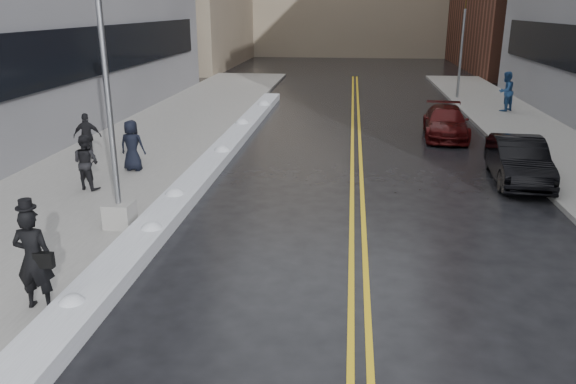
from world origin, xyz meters
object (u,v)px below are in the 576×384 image
(pedestrian_b, at_px, (86,162))
(pedestrian_east, at_px, (506,91))
(traffic_signal, at_px, (462,41))
(fire_hydrant, at_px, (541,146))
(pedestrian_c, at_px, (132,145))
(lamppost, at_px, (111,131))
(car_maroon, at_px, (446,122))
(car_black, at_px, (518,160))
(pedestrian_d, at_px, (87,136))
(pedestrian_fedora, at_px, (34,259))

(pedestrian_b, height_order, pedestrian_east, pedestrian_east)
(traffic_signal, relative_size, pedestrian_b, 3.69)
(fire_hydrant, height_order, pedestrian_c, pedestrian_c)
(lamppost, relative_size, car_maroon, 1.76)
(traffic_signal, height_order, car_black, traffic_signal)
(pedestrian_b, distance_m, car_maroon, 14.67)
(lamppost, relative_size, car_black, 1.81)
(pedestrian_east, bearing_deg, pedestrian_b, 1.15)
(car_black, height_order, car_maroon, car_black)
(pedestrian_d, bearing_deg, pedestrian_b, 102.54)
(pedestrian_east, bearing_deg, pedestrian_fedora, 15.62)
(pedestrian_fedora, bearing_deg, car_maroon, -124.21)
(car_maroon, bearing_deg, traffic_signal, 82.22)
(pedestrian_d, height_order, pedestrian_east, pedestrian_east)
(pedestrian_d, distance_m, pedestrian_east, 20.53)
(lamppost, xyz_separation_m, pedestrian_d, (-3.62, 6.08, -1.58))
(pedestrian_east, bearing_deg, lamppost, 10.06)
(traffic_signal, xyz_separation_m, pedestrian_east, (1.59, -4.42, -2.25))
(fire_hydrant, bearing_deg, traffic_signal, 92.05)
(traffic_signal, distance_m, car_maroon, 10.92)
(pedestrian_d, relative_size, car_maroon, 0.37)
(car_black, bearing_deg, fire_hydrant, 64.64)
(fire_hydrant, relative_size, pedestrian_east, 0.37)
(traffic_signal, distance_m, pedestrian_fedora, 28.52)
(pedestrian_b, bearing_deg, pedestrian_east, -119.16)
(traffic_signal, height_order, pedestrian_east, traffic_signal)
(pedestrian_fedora, bearing_deg, pedestrian_b, -74.78)
(lamppost, xyz_separation_m, car_maroon, (9.54, 11.68, -1.90))
(pedestrian_c, height_order, car_black, pedestrian_c)
(fire_hydrant, xyz_separation_m, traffic_signal, (-0.50, 14.00, 2.85))
(pedestrian_fedora, bearing_deg, traffic_signal, -117.31)
(pedestrian_east, bearing_deg, pedestrian_d, -8.57)
(lamppost, xyz_separation_m, pedestrian_fedora, (0.10, -3.91, -1.45))
(pedestrian_b, distance_m, pedestrian_d, 3.67)
(lamppost, bearing_deg, pedestrian_fedora, -88.53)
(traffic_signal, bearing_deg, pedestrian_d, -134.07)
(lamppost, distance_m, car_maroon, 15.20)
(fire_hydrant, relative_size, pedestrian_b, 0.45)
(pedestrian_b, bearing_deg, car_black, -151.45)
(fire_hydrant, xyz_separation_m, pedestrian_d, (-15.92, -1.92, 0.41))
(car_black, bearing_deg, pedestrian_fedora, -134.83)
(traffic_signal, relative_size, car_maroon, 1.38)
(pedestrian_b, height_order, car_maroon, pedestrian_b)
(fire_hydrant, relative_size, car_maroon, 0.17)
(car_maroon, bearing_deg, pedestrian_d, -152.36)
(car_black, bearing_deg, traffic_signal, 90.83)
(traffic_signal, distance_m, pedestrian_b, 23.87)
(pedestrian_fedora, height_order, car_maroon, pedestrian_fedora)
(fire_hydrant, distance_m, car_maroon, 4.60)
(fire_hydrant, height_order, pedestrian_b, pedestrian_b)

